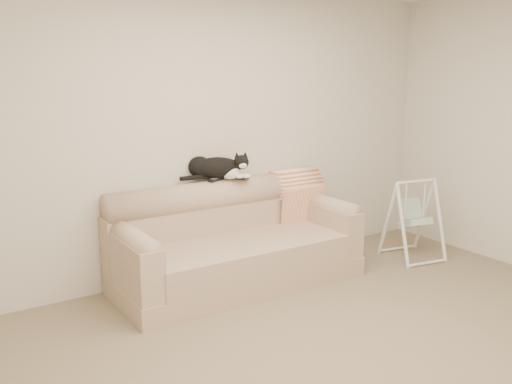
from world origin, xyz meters
TOP-DOWN VIEW (x-y plane):
  - ground_plane at (0.00, 0.00)m, footprint 5.00×5.00m
  - room_shell at (0.00, 0.00)m, footprint 5.04×4.04m
  - sofa at (-0.03, 1.62)m, footprint 2.20×0.93m
  - remote_a at (-0.07, 1.87)m, footprint 0.18×0.12m
  - remote_b at (0.17, 1.83)m, footprint 0.16×0.14m
  - tuxedo_cat at (-0.05, 1.88)m, footprint 0.63×0.44m
  - throw_blanket at (0.82, 1.84)m, footprint 0.49×0.38m
  - baby_swing at (1.84, 1.21)m, footprint 0.58×0.60m

SIDE VIEW (x-z plane):
  - ground_plane at x=0.00m, z-range 0.00..0.00m
  - sofa at x=-0.03m, z-range -0.10..0.80m
  - baby_swing at x=1.84m, z-range 0.00..0.81m
  - throw_blanket at x=0.82m, z-range 0.44..1.01m
  - remote_b at x=0.17m, z-range 0.90..0.92m
  - remote_a at x=-0.07m, z-range 0.90..0.92m
  - tuxedo_cat at x=-0.05m, z-range 0.89..1.14m
  - room_shell at x=0.00m, z-range 0.23..2.83m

